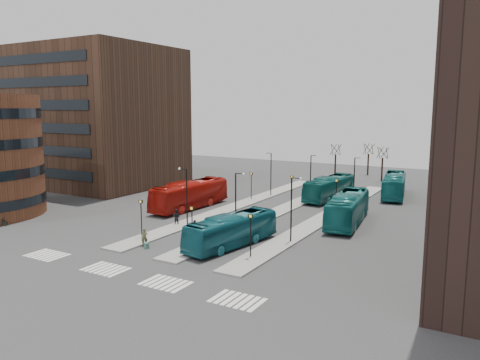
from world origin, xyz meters
The scene contains 20 objects.
ground centered at (0.00, 0.00, 0.00)m, with size 160.00×160.00×0.00m, color #303033.
island_left centered at (-4.00, 30.00, 0.07)m, with size 2.50×45.00×0.15m, color gray.
island_mid centered at (2.00, 30.00, 0.07)m, with size 2.50×45.00×0.15m, color gray.
island_right centered at (8.00, 30.00, 0.07)m, with size 2.50×45.00×0.15m, color gray.
suitcase centered at (-1.86, 9.78, 0.26)m, with size 0.42×0.33×0.53m, color navy.
red_bus centered at (-8.53, 25.55, 1.73)m, with size 2.91×12.45×3.47m, color #AC150D.
teal_bus_a centered at (4.41, 14.24, 1.48)m, with size 2.48×10.61×2.96m, color #16616F.
teal_bus_b centered at (4.71, 39.78, 1.61)m, with size 2.70×11.55×3.22m, color #125B58.
teal_bus_c centered at (11.01, 27.73, 1.68)m, with size 2.83×12.09×3.37m, color #156C6D.
teal_bus_d centered at (11.95, 46.28, 1.65)m, with size 2.77×11.85×3.30m, color #166F71.
traveller centered at (-2.49, 10.23, 0.83)m, with size 0.61×0.40×1.66m, color brown.
commuter_a centered at (-4.79, 17.94, 0.87)m, with size 0.85×0.66×1.75m, color black.
commuter_b centered at (-0.04, 14.65, 0.91)m, with size 1.06×0.44×1.82m, color black.
commuter_c centered at (4.74, 17.49, 0.85)m, with size 1.10×0.63×1.71m, color black.
bicycle_far centered at (-21.00, 8.22, 0.48)m, with size 0.64×1.83×0.96m, color gray.
crosswalk_stripes centered at (1.75, 4.00, 0.01)m, with size 22.35×2.40×0.01m.
office_block centered at (-34.00, 33.98, 11.00)m, with size 25.00×20.12×22.00m.
sign_poles centered at (1.60, 23.00, 2.41)m, with size 12.45×22.12×3.65m.
lamp_posts centered at (2.64, 28.00, 3.58)m, with size 14.04×20.24×6.12m.
bare_trees centered at (2.67, 62.67, 2.72)m, with size 10.97×8.14×5.90m.
Camera 1 is at (25.77, -21.15, 12.55)m, focal length 35.00 mm.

